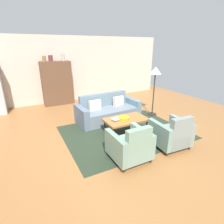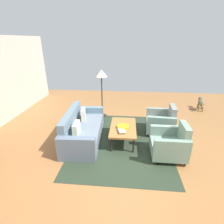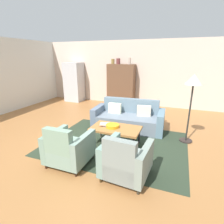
# 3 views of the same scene
# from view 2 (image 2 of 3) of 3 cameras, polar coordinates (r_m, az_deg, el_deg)

# --- Properties ---
(ground_plane) EXTENTS (10.89, 10.89, 0.00)m
(ground_plane) POSITION_cam_2_polar(r_m,az_deg,el_deg) (4.67, 4.25, -11.99)
(ground_plane) COLOR #9E6839
(area_rug) EXTENTS (3.40, 2.60, 0.01)m
(area_rug) POSITION_cam_2_polar(r_m,az_deg,el_deg) (4.99, 3.01, -9.38)
(area_rug) COLOR #293626
(area_rug) RESTS_ON ground
(couch) EXTENTS (2.14, 1.00, 0.86)m
(couch) POSITION_cam_2_polar(r_m,az_deg,el_deg) (5.00, -10.12, -5.89)
(couch) COLOR slate
(couch) RESTS_ON ground
(coffee_table) EXTENTS (1.20, 0.70, 0.45)m
(coffee_table) POSITION_cam_2_polar(r_m,az_deg,el_deg) (4.78, 3.72, -5.27)
(coffee_table) COLOR black
(coffee_table) RESTS_ON ground
(armchair_left) EXTENTS (0.80, 0.80, 0.88)m
(armchair_left) POSITION_cam_2_polar(r_m,az_deg,el_deg) (4.43, 18.92, -10.09)
(armchair_left) COLOR #2E281A
(armchair_left) RESTS_ON ground
(armchair_right) EXTENTS (0.86, 0.86, 0.88)m
(armchair_right) POSITION_cam_2_polar(r_m,az_deg,el_deg) (5.45, 16.26, -3.28)
(armchair_right) COLOR #2D1F23
(armchair_right) RESTS_ON ground
(fruit_bowl) EXTENTS (0.33, 0.33, 0.07)m
(fruit_bowl) POSITION_cam_2_polar(r_m,az_deg,el_deg) (4.67, 3.71, -4.95)
(fruit_bowl) COLOR orange
(fruit_bowl) RESTS_ON coffee_table
(book_stack) EXTENTS (0.27, 0.23, 0.06)m
(book_stack) POSITION_cam_2_polar(r_m,az_deg,el_deg) (4.48, 3.28, -6.27)
(book_stack) COLOR #504361
(book_stack) RESTS_ON coffee_table
(floor_lamp) EXTENTS (0.40, 0.40, 1.72)m
(floor_lamp) POSITION_cam_2_polar(r_m,az_deg,el_deg) (6.06, -3.49, 11.26)
(floor_lamp) COLOR black
(floor_lamp) RESTS_ON ground
(dog) EXTENTS (0.70, 0.33, 0.48)m
(dog) POSITION_cam_2_polar(r_m,az_deg,el_deg) (7.83, 27.41, 2.81)
(dog) COLOR #6A6244
(dog) RESTS_ON ground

